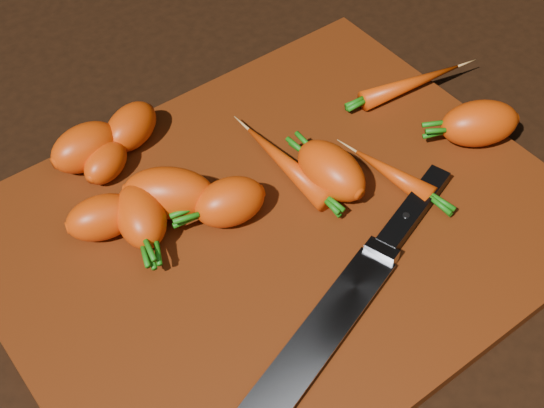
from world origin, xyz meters
TOP-DOWN VIEW (x-y plane):
  - ground at (0.00, 0.00)m, footprint 2.00×2.00m
  - cutting_board at (0.00, 0.00)m, footprint 0.50×0.40m
  - carrot_0 at (-0.10, 0.17)m, footprint 0.07×0.05m
  - carrot_1 at (-0.03, 0.03)m, footprint 0.07×0.06m
  - carrot_2 at (-0.07, 0.07)m, footprint 0.09×0.09m
  - carrot_3 at (0.07, 0.01)m, footprint 0.05×0.08m
  - carrot_4 at (-0.05, 0.17)m, footprint 0.07×0.06m
  - carrot_5 at (-0.09, 0.15)m, footprint 0.06×0.05m
  - carrot_6 at (0.22, -0.03)m, footprint 0.09×0.07m
  - carrot_7 at (0.04, 0.05)m, footprint 0.03×0.12m
  - carrot_8 at (0.22, 0.06)m, footprint 0.12×0.04m
  - carrot_9 at (0.12, -0.02)m, footprint 0.04×0.09m
  - carrot_10 at (-0.10, 0.07)m, footprint 0.06×0.08m
  - carrot_11 at (-0.13, 0.09)m, footprint 0.07×0.06m
  - knife at (-0.03, -0.11)m, footprint 0.30×0.12m

SIDE VIEW (x-z plane):
  - ground at x=0.00m, z-range -0.01..0.00m
  - cutting_board at x=0.00m, z-range 0.00..0.01m
  - knife at x=-0.03m, z-range 0.01..0.03m
  - carrot_8 at x=0.22m, z-range 0.01..0.03m
  - carrot_9 at x=0.12m, z-range 0.01..0.03m
  - carrot_7 at x=0.04m, z-range 0.01..0.04m
  - carrot_5 at x=-0.09m, z-range 0.01..0.05m
  - carrot_4 at x=-0.05m, z-range 0.01..0.05m
  - carrot_11 at x=-0.13m, z-range 0.01..0.05m
  - carrot_0 at x=-0.10m, z-range 0.01..0.06m
  - carrot_10 at x=-0.10m, z-range 0.01..0.06m
  - carrot_1 at x=-0.03m, z-range 0.01..0.06m
  - carrot_6 at x=0.22m, z-range 0.01..0.06m
  - carrot_3 at x=0.07m, z-range 0.01..0.06m
  - carrot_2 at x=-0.07m, z-range 0.01..0.06m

